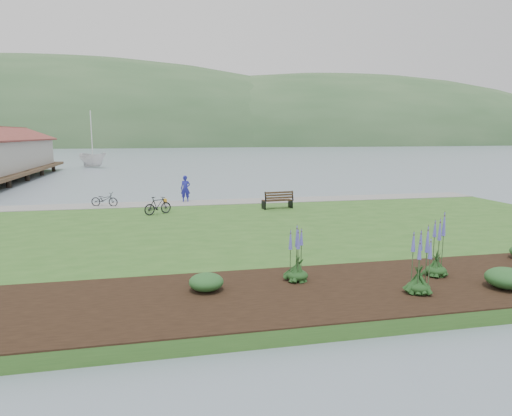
% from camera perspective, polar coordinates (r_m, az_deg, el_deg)
% --- Properties ---
extents(ground, '(600.00, 600.00, 0.00)m').
position_cam_1_polar(ground, '(21.79, -1.69, -2.92)').
color(ground, slate).
rests_on(ground, ground).
extents(lawn, '(34.00, 20.00, 0.40)m').
position_cam_1_polar(lawn, '(19.83, -0.62, -3.54)').
color(lawn, '#2E5A20').
rests_on(lawn, ground).
extents(shoreline_path, '(34.00, 2.20, 0.03)m').
position_cam_1_polar(shoreline_path, '(28.42, -4.26, 0.76)').
color(shoreline_path, gray).
rests_on(shoreline_path, lawn).
extents(garden_bed, '(24.00, 4.40, 0.04)m').
position_cam_1_polar(garden_bed, '(13.76, 18.79, -8.88)').
color(garden_bed, black).
rests_on(garden_bed, lawn).
extents(far_hillside, '(580.00, 80.00, 38.00)m').
position_cam_1_polar(far_hillside, '(192.49, -5.21, 7.80)').
color(far_hillside, '#335831').
rests_on(far_hillside, ground).
extents(park_bench, '(1.75, 0.87, 1.05)m').
position_cam_1_polar(park_bench, '(25.80, 2.76, 1.05)').
color(park_bench, black).
rests_on(park_bench, lawn).
extents(person, '(0.79, 0.62, 1.94)m').
position_cam_1_polar(person, '(28.68, -8.82, 2.68)').
color(person, navy).
rests_on(person, lawn).
extents(bicycle_a, '(1.01, 1.69, 0.83)m').
position_cam_1_polar(bicycle_a, '(28.04, -18.42, 1.03)').
color(bicycle_a, black).
rests_on(bicycle_a, lawn).
extents(bicycle_b, '(1.16, 1.59, 0.95)m').
position_cam_1_polar(bicycle_b, '(24.50, -12.18, 0.31)').
color(bicycle_b, black).
rests_on(bicycle_b, lawn).
extents(sailboat, '(13.34, 13.37, 24.82)m').
position_cam_1_polar(sailboat, '(67.83, -19.66, 4.80)').
color(sailboat, silver).
rests_on(sailboat, ground).
extents(pannier, '(0.19, 0.27, 0.28)m').
position_cam_1_polar(pannier, '(28.44, -11.28, 0.86)').
color(pannier, '#C68C17').
rests_on(pannier, lawn).
extents(echium_0, '(0.62, 0.62, 1.87)m').
position_cam_1_polar(echium_0, '(12.74, 19.79, -6.57)').
color(echium_0, '#143714').
rests_on(echium_0, garden_bed).
extents(echium_1, '(0.62, 0.62, 2.06)m').
position_cam_1_polar(echium_1, '(14.45, 21.71, -4.89)').
color(echium_1, '#143714').
rests_on(echium_1, garden_bed).
extents(echium_4, '(0.62, 0.62, 1.83)m').
position_cam_1_polar(echium_4, '(13.05, 5.21, -5.97)').
color(echium_4, '#143714').
rests_on(echium_4, garden_bed).
extents(shrub_0, '(0.93, 0.93, 0.46)m').
position_cam_1_polar(shrub_0, '(12.40, -6.24, -9.18)').
color(shrub_0, '#1E4C21').
rests_on(shrub_0, garden_bed).
extents(shrub_1, '(1.10, 1.10, 0.55)m').
position_cam_1_polar(shrub_1, '(14.25, 28.82, -7.68)').
color(shrub_1, '#1E4C21').
rests_on(shrub_1, garden_bed).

